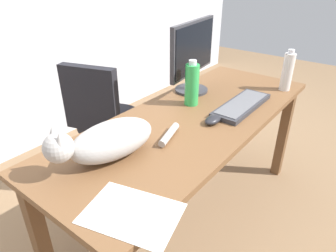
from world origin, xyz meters
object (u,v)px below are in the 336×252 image
Objects in this scene: computer_mouse at (213,120)px; office_chair at (107,134)px; monitor at (193,54)px; water_bottle at (287,71)px; cat at (108,140)px; keyboard at (242,105)px; spray_bottle at (192,84)px.

office_chair is at bearing 92.20° from computer_mouse.
monitor reaches higher than water_bottle.
cat is 5.46× the size of computer_mouse.
monitor is 1.09× the size of keyboard.
computer_mouse is (-0.29, -0.32, -0.21)m from monitor.
cat is at bearing 165.80° from water_bottle.
computer_mouse is 0.26m from spray_bottle.
spray_bottle reaches higher than keyboard.
office_chair is 2.02× the size of keyboard.
water_bottle reaches higher than computer_mouse.
computer_mouse is 0.68m from water_bottle.
office_chair is at bearing 124.87° from monitor.
keyboard is 0.80m from cat.
computer_mouse reaches higher than keyboard.
water_bottle is (0.37, -0.44, -0.11)m from monitor.
spray_bottle is at bearing 148.17° from water_bottle.
spray_bottle is at bearing -74.82° from office_chair.
monitor is at bearing 130.08° from water_bottle.
spray_bottle reaches higher than office_chair.
computer_mouse is at bearing -132.12° from monitor.
spray_bottle is at bearing 59.57° from computer_mouse.
computer_mouse is (0.03, -0.78, 0.34)m from office_chair.
office_chair is 0.73m from spray_bottle.
spray_bottle is (-0.54, 0.33, -0.00)m from water_bottle.
water_bottle and spray_bottle have the same top height.
cat is at bearing -129.02° from office_chair.
monitor is 1.92× the size of water_bottle.
monitor is 0.23m from spray_bottle.
cat is at bearing -176.84° from spray_bottle.
water_bottle is at bearing -14.20° from cat.
keyboard is 1.76× the size of water_bottle.
water_bottle is 1.00× the size of spray_bottle.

